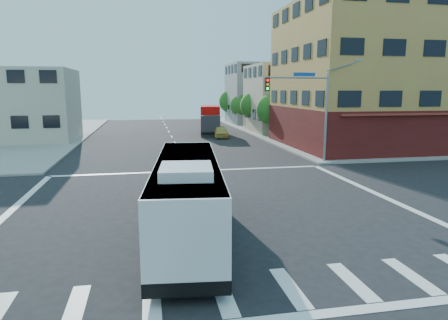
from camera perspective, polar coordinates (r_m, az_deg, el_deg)
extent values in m
plane|color=black|center=(19.42, -1.70, -7.14)|extent=(120.00, 120.00, 0.00)
cube|color=gray|center=(65.70, 24.45, 4.21)|extent=(50.00, 50.00, 0.15)
cube|color=#B39240|center=(43.41, 21.38, 11.04)|extent=(18.00, 15.00, 14.00)
cube|color=#5C1615|center=(43.55, 20.96, 4.46)|extent=(18.09, 15.08, 4.00)
cube|color=maroon|center=(37.62, 26.82, 5.72)|extent=(16.00, 1.60, 0.51)
cube|color=#BDAF90|center=(56.01, 10.02, 8.63)|extent=(12.00, 10.00, 9.00)
cube|color=gray|center=(69.26, 5.85, 9.39)|extent=(12.00, 10.00, 10.00)
cube|color=#BDB39C|center=(50.34, -27.38, 6.96)|extent=(12.00, 10.00, 8.00)
cylinder|color=gray|center=(32.28, 14.37, 5.76)|extent=(0.18, 0.18, 7.00)
cylinder|color=gray|center=(31.00, 10.56, 11.48)|extent=(5.01, 0.62, 0.12)
cube|color=black|center=(29.93, 6.17, 10.69)|extent=(0.32, 0.30, 1.00)
sphere|color=#FF0C0C|center=(29.77, 6.28, 11.26)|extent=(0.20, 0.20, 0.20)
sphere|color=yellow|center=(29.77, 6.26, 10.69)|extent=(0.20, 0.20, 0.20)
sphere|color=#19FF33|center=(29.77, 6.25, 10.11)|extent=(0.20, 0.20, 0.20)
cube|color=navy|center=(31.24, 11.41, 11.90)|extent=(1.80, 0.22, 0.28)
cube|color=gray|center=(33.65, 18.49, 13.40)|extent=(0.50, 0.22, 0.14)
cylinder|color=#392415|center=(48.85, 6.69, 4.37)|extent=(0.28, 0.28, 1.92)
sphere|color=#1E5718|center=(48.67, 6.75, 7.19)|extent=(3.60, 3.60, 3.60)
sphere|color=#1E5718|center=(48.47, 7.34, 8.23)|extent=(2.52, 2.52, 2.52)
cylinder|color=#392415|center=(56.49, 4.23, 5.21)|extent=(0.28, 0.28, 1.99)
sphere|color=#1E5718|center=(56.33, 4.26, 7.76)|extent=(3.80, 3.80, 3.80)
sphere|color=#1E5718|center=(56.12, 4.76, 8.72)|extent=(2.66, 2.66, 2.66)
cylinder|color=#392415|center=(64.22, 2.36, 5.76)|extent=(0.28, 0.28, 1.89)
sphere|color=#1E5718|center=(64.09, 2.37, 7.82)|extent=(3.40, 3.40, 3.40)
sphere|color=#1E5718|center=(63.86, 2.79, 8.57)|extent=(2.38, 2.38, 2.38)
cylinder|color=#392415|center=(72.00, 0.88, 6.29)|extent=(0.28, 0.28, 2.03)
sphere|color=#1E5718|center=(71.88, 0.89, 8.37)|extent=(4.00, 4.00, 4.00)
sphere|color=#1E5718|center=(71.65, 1.26, 9.16)|extent=(2.80, 2.80, 2.80)
cube|color=black|center=(16.27, -5.20, -8.72)|extent=(3.57, 11.39, 0.42)
cube|color=white|center=(15.94, -5.26, -4.84)|extent=(3.55, 11.37, 2.65)
cube|color=black|center=(15.90, -5.27, -4.27)|extent=(3.56, 11.04, 1.16)
cube|color=black|center=(21.32, -5.18, -0.84)|extent=(2.18, 0.29, 1.26)
cube|color=#E5590C|center=(21.20, -5.22, 1.64)|extent=(1.78, 0.24, 0.26)
cube|color=white|center=(15.67, -5.33, -0.34)|extent=(3.48, 11.14, 0.11)
cube|color=white|center=(12.88, -5.43, -1.60)|extent=(1.87, 2.21, 0.34)
cube|color=#117139|center=(15.74, -9.64, -7.70)|extent=(0.56, 5.10, 0.26)
cube|color=#117139|center=(15.72, -0.82, -7.58)|extent=(0.56, 5.10, 0.26)
cylinder|color=black|center=(19.74, -8.40, -5.50)|extent=(0.38, 0.99, 0.97)
cylinder|color=#99999E|center=(19.75, -8.77, -5.50)|extent=(0.09, 0.49, 0.48)
cylinder|color=black|center=(19.72, -1.90, -5.40)|extent=(0.38, 0.99, 0.97)
cylinder|color=#99999E|center=(19.73, -1.52, -5.40)|extent=(0.09, 0.49, 0.48)
cylinder|color=black|center=(13.01, -10.32, -13.94)|extent=(0.38, 0.99, 0.97)
cylinder|color=#99999E|center=(13.02, -10.91, -13.94)|extent=(0.09, 0.49, 0.48)
cylinder|color=black|center=(12.98, -0.20, -13.82)|extent=(0.38, 0.99, 0.97)
cylinder|color=#99999E|center=(12.99, 0.39, -13.80)|extent=(0.09, 0.49, 0.48)
cube|color=#2A292E|center=(49.06, -1.93, 4.86)|extent=(2.60, 2.51, 2.61)
cube|color=black|center=(48.08, -1.92, 5.24)|extent=(2.10, 0.37, 1.01)
cube|color=#CA0804|center=(52.81, -2.02, 6.11)|extent=(3.17, 5.91, 3.02)
cube|color=black|center=(51.74, -1.99, 4.29)|extent=(3.31, 8.27, 0.30)
cylinder|color=black|center=(49.33, -3.16, 3.94)|extent=(0.42, 1.03, 1.01)
cylinder|color=black|center=(49.37, -0.71, 3.96)|extent=(0.42, 1.03, 1.01)
cylinder|color=black|center=(52.23, -3.16, 4.28)|extent=(0.42, 1.03, 1.01)
cylinder|color=black|center=(52.27, -0.83, 4.30)|extent=(0.42, 1.03, 1.01)
cylinder|color=black|center=(54.73, -3.15, 4.55)|extent=(0.42, 1.03, 1.01)
cylinder|color=black|center=(54.77, -0.93, 4.56)|extent=(0.42, 1.03, 1.01)
imported|color=#DEC157|center=(48.24, -0.48, 4.08)|extent=(2.04, 4.36, 1.44)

